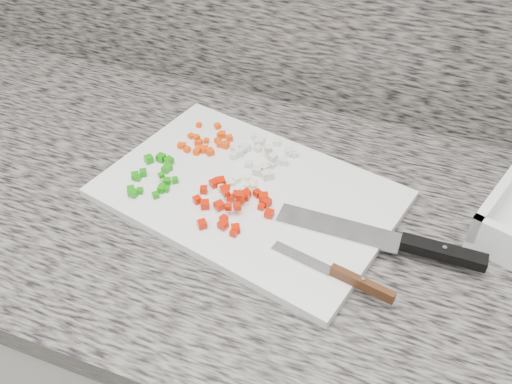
% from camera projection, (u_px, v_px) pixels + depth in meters
% --- Properties ---
extents(cabinet, '(3.92, 0.62, 0.86)m').
position_uv_depth(cabinet, '(251.00, 369.00, 1.19)').
color(cabinet, beige).
rests_on(cabinet, ground).
extents(countertop, '(3.96, 0.64, 0.04)m').
position_uv_depth(countertop, '(249.00, 214.00, 0.88)').
color(countertop, slate).
rests_on(countertop, cabinet).
extents(cutting_board, '(0.49, 0.38, 0.01)m').
position_uv_depth(cutting_board, '(249.00, 194.00, 0.88)').
color(cutting_board, white).
rests_on(cutting_board, countertop).
extents(carrot_pile, '(0.08, 0.09, 0.02)m').
position_uv_depth(carrot_pile, '(207.00, 142.00, 0.95)').
color(carrot_pile, '#EB4105').
rests_on(carrot_pile, cutting_board).
extents(onion_pile, '(0.11, 0.10, 0.02)m').
position_uv_depth(onion_pile, '(263.00, 156.00, 0.93)').
color(onion_pile, silver).
rests_on(onion_pile, cutting_board).
extents(green_pepper_pile, '(0.08, 0.10, 0.02)m').
position_uv_depth(green_pepper_pile, '(154.00, 175.00, 0.89)').
color(green_pepper_pile, '#17860C').
rests_on(green_pepper_pile, cutting_board).
extents(red_pepper_pile, '(0.12, 0.11, 0.02)m').
position_uv_depth(red_pepper_pile, '(234.00, 201.00, 0.84)').
color(red_pepper_pile, red).
rests_on(red_pepper_pile, cutting_board).
extents(garlic_pile, '(0.06, 0.05, 0.01)m').
position_uv_depth(garlic_pile, '(240.00, 185.00, 0.88)').
color(garlic_pile, '#F8F1C0').
rests_on(garlic_pile, cutting_board).
extents(chef_knife, '(0.29, 0.04, 0.02)m').
position_uv_depth(chef_knife, '(406.00, 243.00, 0.78)').
color(chef_knife, '#B9BCC0').
rests_on(chef_knife, cutting_board).
extents(paring_knife, '(0.18, 0.05, 0.02)m').
position_uv_depth(paring_knife, '(346.00, 277.00, 0.74)').
color(paring_knife, '#B9BCC0').
rests_on(paring_knife, cutting_board).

